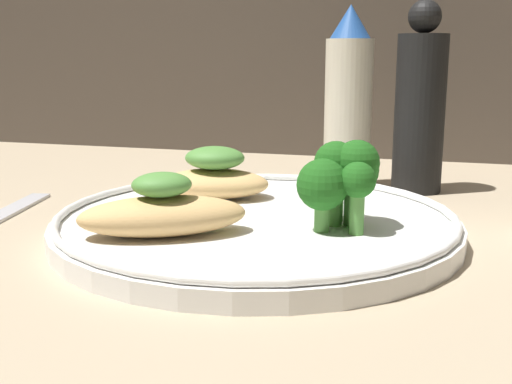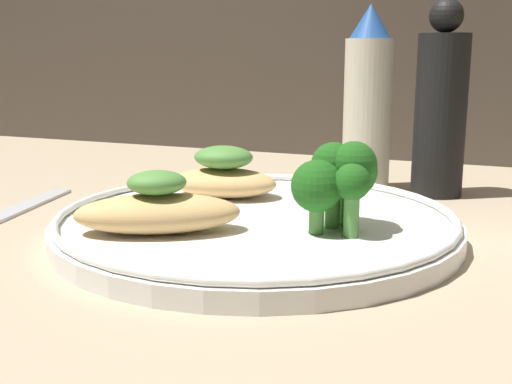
% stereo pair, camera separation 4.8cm
% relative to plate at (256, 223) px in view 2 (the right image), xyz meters
% --- Properties ---
extents(ground_plane, '(1.80, 1.80, 0.01)m').
position_rel_plate_xyz_m(ground_plane, '(0.00, 0.00, -0.01)').
color(ground_plane, tan).
extents(plate, '(0.31, 0.31, 0.02)m').
position_rel_plate_xyz_m(plate, '(0.00, 0.00, 0.00)').
color(plate, white).
rests_on(plate, ground_plane).
extents(grilled_meat_front, '(0.12, 0.10, 0.04)m').
position_rel_plate_xyz_m(grilled_meat_front, '(-0.05, -0.06, 0.02)').
color(grilled_meat_front, tan).
rests_on(grilled_meat_front, plate).
extents(grilled_meat_middle, '(0.10, 0.07, 0.04)m').
position_rel_plate_xyz_m(grilled_meat_middle, '(-0.05, 0.06, 0.02)').
color(grilled_meat_middle, tan).
rests_on(grilled_meat_middle, plate).
extents(broccoli_bunch, '(0.06, 0.06, 0.06)m').
position_rel_plate_xyz_m(broccoli_bunch, '(0.07, -0.01, 0.04)').
color(broccoli_bunch, '#569942').
rests_on(broccoli_bunch, plate).
extents(sauce_bottle, '(0.05, 0.05, 0.18)m').
position_rel_plate_xyz_m(sauce_bottle, '(0.04, 0.20, 0.08)').
color(sauce_bottle, beige).
rests_on(sauce_bottle, ground_plane).
extents(pepper_grinder, '(0.05, 0.05, 0.19)m').
position_rel_plate_xyz_m(pepper_grinder, '(0.11, 0.20, 0.07)').
color(pepper_grinder, black).
rests_on(pepper_grinder, ground_plane).
extents(fork, '(0.05, 0.20, 0.01)m').
position_rel_plate_xyz_m(fork, '(-0.22, -0.03, -0.01)').
color(fork, silver).
rests_on(fork, ground_plane).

